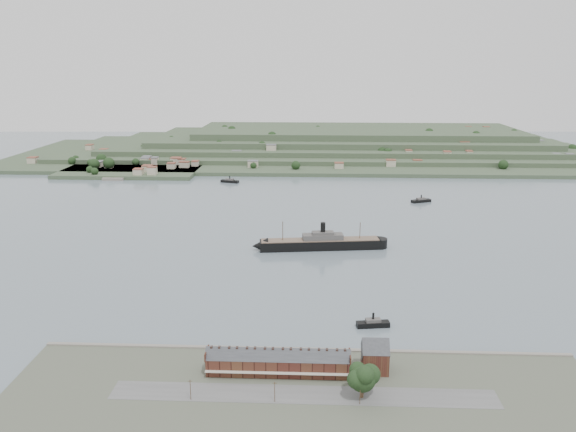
{
  "coord_description": "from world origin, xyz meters",
  "views": [
    {
      "loc": [
        2.37,
        -360.94,
        117.99
      ],
      "look_at": [
        -14.89,
        30.0,
        11.16
      ],
      "focal_mm": 35.0,
      "sensor_mm": 36.0,
      "label": 1
    }
  ],
  "objects_px": {
    "gabled_building": "(375,356)",
    "tugboat": "(373,323)",
    "fig_tree": "(363,377)",
    "terrace_row": "(278,362)",
    "steamship": "(317,243)"
  },
  "relations": [
    {
      "from": "terrace_row",
      "to": "steamship",
      "type": "xyz_separation_m",
      "value": [
        15.89,
        157.47,
        -2.87
      ]
    },
    {
      "from": "terrace_row",
      "to": "gabled_building",
      "type": "height_order",
      "value": "gabled_building"
    },
    {
      "from": "gabled_building",
      "to": "tugboat",
      "type": "relative_size",
      "value": 0.89
    },
    {
      "from": "fig_tree",
      "to": "tugboat",
      "type": "bearing_deg",
      "value": 80.78
    },
    {
      "from": "terrace_row",
      "to": "fig_tree",
      "type": "xyz_separation_m",
      "value": [
        31.35,
        -15.09,
        3.45
      ]
    },
    {
      "from": "tugboat",
      "to": "fig_tree",
      "type": "height_order",
      "value": "fig_tree"
    },
    {
      "from": "steamship",
      "to": "fig_tree",
      "type": "distance_m",
      "value": 173.37
    },
    {
      "from": "gabled_building",
      "to": "steamship",
      "type": "height_order",
      "value": "steamship"
    },
    {
      "from": "fig_tree",
      "to": "terrace_row",
      "type": "bearing_deg",
      "value": 154.3
    },
    {
      "from": "gabled_building",
      "to": "tugboat",
      "type": "xyz_separation_m",
      "value": [
        3.73,
        41.76,
        -6.5
      ]
    },
    {
      "from": "steamship",
      "to": "tugboat",
      "type": "height_order",
      "value": "steamship"
    },
    {
      "from": "terrace_row",
      "to": "steamship",
      "type": "height_order",
      "value": "steamship"
    },
    {
      "from": "fig_tree",
      "to": "steamship",
      "type": "bearing_deg",
      "value": 95.12
    },
    {
      "from": "terrace_row",
      "to": "gabled_building",
      "type": "distance_m",
      "value": 37.74
    },
    {
      "from": "gabled_building",
      "to": "steamship",
      "type": "distance_m",
      "value": 155.02
    }
  ]
}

